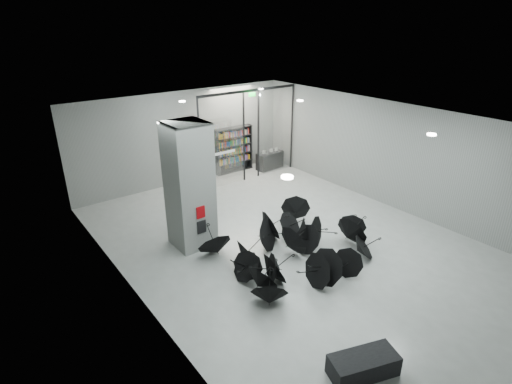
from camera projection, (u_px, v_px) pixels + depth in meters
room at (295, 161)px, 11.92m from camera, size 14.00×14.02×4.01m
column at (189, 186)px, 12.32m from camera, size 1.20×1.20×4.00m
fire_cabinet at (201, 212)px, 12.13m from camera, size 0.28×0.04×0.38m
info_panel at (202, 227)px, 12.33m from camera, size 0.30×0.03×0.42m
exit_sign at (252, 95)px, 16.73m from camera, size 0.30×0.06×0.15m
glass_partition at (249, 132)px, 17.53m from camera, size 5.06×0.08×4.00m
bench at (363, 365)px, 8.20m from camera, size 1.54×1.04×0.46m
bookshelf at (233, 150)px, 18.88m from camera, size 1.95×0.44×2.13m
shop_counter at (270, 160)px, 19.47m from camera, size 1.40×0.65×0.82m
umbrella_cluster at (292, 251)px, 12.07m from camera, size 5.56×4.48×1.32m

